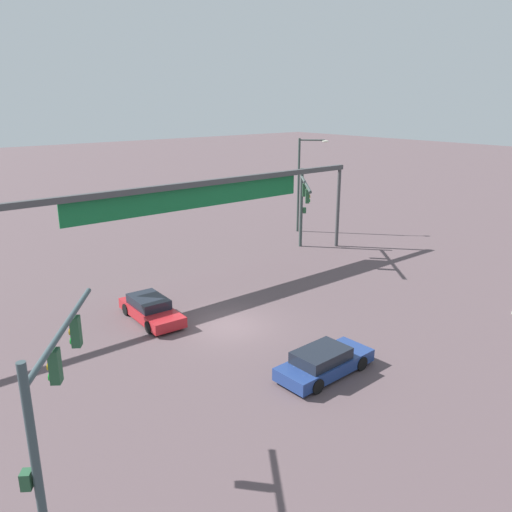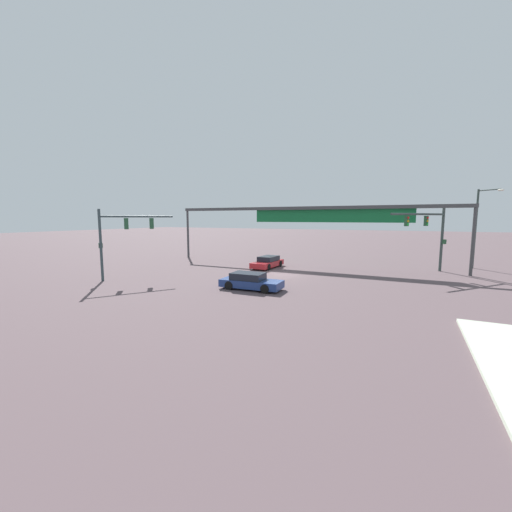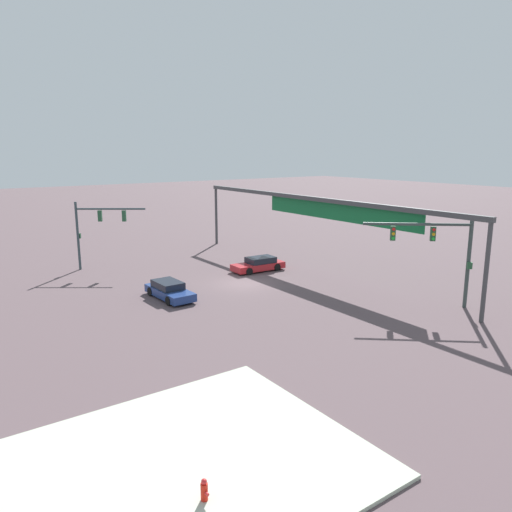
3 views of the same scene
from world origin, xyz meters
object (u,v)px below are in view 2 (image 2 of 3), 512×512
object	(u,v)px
sedan_car_approaching	(268,262)
sedan_car_waiting_far	(250,281)
traffic_signal_opposite_side	(430,229)
streetlamp_curved_arm	(479,223)
traffic_signal_near_corner	(121,232)

from	to	relation	value
sedan_car_approaching	sedan_car_waiting_far	distance (m)	10.35
traffic_signal_opposite_side	streetlamp_curved_arm	world-z (taller)	streetlamp_curved_arm
streetlamp_curved_arm	sedan_car_approaching	bearing A→B (deg)	-110.91
sedan_car_waiting_far	traffic_signal_near_corner	bearing A→B (deg)	-175.09
traffic_signal_near_corner	traffic_signal_opposite_side	xyz separation A→B (m)	(23.81, 15.29, 0.16)
traffic_signal_opposite_side	traffic_signal_near_corner	bearing A→B (deg)	-17.61
traffic_signal_opposite_side	sedan_car_waiting_far	bearing A→B (deg)	-1.63
sedan_car_approaching	sedan_car_waiting_far	xyz separation A→B (m)	(2.94, -9.92, -0.00)
sedan_car_approaching	sedan_car_waiting_far	size ratio (longest dim) A/B	1.02
streetlamp_curved_arm	sedan_car_approaching	world-z (taller)	streetlamp_curved_arm
traffic_signal_opposite_side	sedan_car_waiting_far	xyz separation A→B (m)	(-12.22, -13.91, -3.64)
streetlamp_curved_arm	sedan_car_approaching	size ratio (longest dim) A/B	1.73
traffic_signal_opposite_side	streetlamp_curved_arm	distance (m)	6.73
traffic_signal_near_corner	sedan_car_approaching	xyz separation A→B (m)	(8.64, 11.30, -3.47)
traffic_signal_near_corner	sedan_car_approaching	size ratio (longest dim) A/B	1.27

